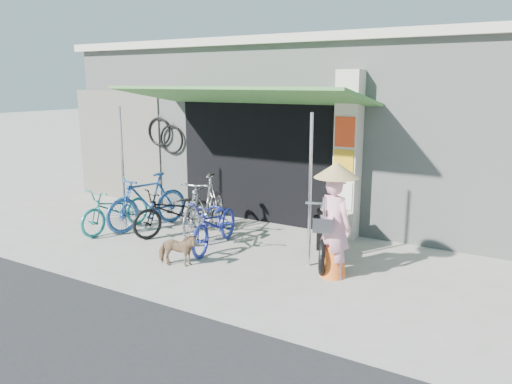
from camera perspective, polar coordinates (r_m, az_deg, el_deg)
The scene contains 13 objects.
ground at distance 7.68m, azimuth -2.58°, elevation -8.87°, with size 80.00×80.00×0.00m, color #A6A195.
bicycle_shop at distance 11.77m, azimuth 11.21°, elevation 7.57°, with size 12.30×5.30×3.66m.
shop_pillar at distance 9.05m, azimuth 10.49°, elevation 4.04°, with size 0.42×0.44×3.00m.
awning at distance 9.01m, azimuth -1.83°, elevation 10.70°, with size 4.60×1.88×2.72m.
neighbour_left at distance 12.47m, azimuth -15.42°, elevation 5.15°, with size 2.60×0.06×2.60m, color #6B665B.
bike_teal at distance 9.86m, azimuth -15.68°, elevation -1.89°, with size 0.56×1.62×0.85m, color #1C827A.
bike_blue at distance 9.87m, azimuth -12.30°, elevation -1.06°, with size 0.50×1.77×1.07m, color navy.
bike_black at distance 9.40m, azimuth -9.24°, elevation -2.20°, with size 0.58×1.67×0.88m, color black.
bike_silver at distance 9.25m, azimuth -5.91°, elevation -1.60°, with size 0.52×1.84×1.11m, color #A8A7AC.
bike_navy at distance 8.53m, azimuth -4.66°, elevation -3.61°, with size 0.58×1.66×0.87m, color navy.
street_dog at distance 7.82m, azimuth -8.99°, elevation -6.55°, with size 0.28×0.63×0.53m, color tan.
moped at distance 8.08m, azimuth 8.13°, elevation -4.16°, with size 0.83×1.88×1.10m.
nun at distance 7.25m, azimuth 9.00°, elevation -3.27°, with size 0.64×0.64×1.69m.
Camera 1 is at (3.96, -5.95, 2.79)m, focal length 35.00 mm.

